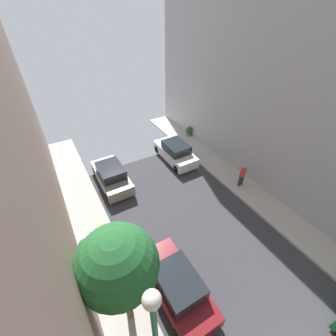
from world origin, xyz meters
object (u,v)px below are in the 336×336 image
at_px(parked_car_right_2, 175,152).
at_px(parked_car_left_4, 111,176).
at_px(potted_plant_3, 86,247).
at_px(parked_car_left_3, 177,286).
at_px(potted_plant_4, 189,131).
at_px(pedestrian, 242,174).
at_px(street_tree_2, 118,265).
at_px(lamp_post, 155,329).

bearing_deg(parked_car_right_2, parked_car_left_4, -176.69).
bearing_deg(potted_plant_3, parked_car_left_3, -53.14).
bearing_deg(potted_plant_4, pedestrian, -96.44).
relative_size(parked_car_right_2, potted_plant_3, 4.23).
height_order(parked_car_left_3, potted_plant_4, parked_car_left_3).
bearing_deg(potted_plant_4, street_tree_2, -133.34).
height_order(parked_car_right_2, potted_plant_4, parked_car_right_2).
xyz_separation_m(parked_car_right_2, lamp_post, (-7.30, -10.73, 3.12)).
distance_m(parked_car_left_4, parked_car_right_2, 5.41).
relative_size(street_tree_2, potted_plant_3, 5.20).
height_order(pedestrian, street_tree_2, street_tree_2).
distance_m(potted_plant_4, lamp_post, 17.11).
bearing_deg(parked_car_right_2, parked_car_left_3, -121.18).
xyz_separation_m(pedestrian, potted_plant_4, (0.86, 7.58, -0.46)).
bearing_deg(pedestrian, potted_plant_4, 83.56).
distance_m(parked_car_left_3, street_tree_2, 3.89).
bearing_deg(street_tree_2, parked_car_left_3, -5.92).
relative_size(potted_plant_4, lamp_post, 0.15).
relative_size(parked_car_left_4, potted_plant_4, 4.89).
distance_m(street_tree_2, lamp_post, 2.05).
bearing_deg(potted_plant_3, pedestrian, -0.34).
bearing_deg(parked_car_left_4, parked_car_left_3, -90.00).
relative_size(parked_car_left_3, lamp_post, 0.75).
xyz_separation_m(parked_car_left_3, pedestrian, (7.59, 3.86, 0.35)).
distance_m(pedestrian, lamp_post, 11.39).
distance_m(parked_car_left_3, parked_car_right_2, 10.43).
distance_m(parked_car_right_2, lamp_post, 13.35).
xyz_separation_m(parked_car_right_2, pedestrian, (2.19, -5.07, 0.35)).
height_order(pedestrian, potted_plant_3, pedestrian).
distance_m(parked_car_left_4, potted_plant_4, 8.91).
distance_m(parked_car_right_2, pedestrian, 5.53).
bearing_deg(lamp_post, potted_plant_3, 100.27).
bearing_deg(pedestrian, street_tree_2, -159.51).
bearing_deg(parked_car_left_3, lamp_post, -136.38).
bearing_deg(pedestrian, potted_plant_3, 179.66).
bearing_deg(lamp_post, street_tree_2, 96.63).
height_order(pedestrian, lamp_post, lamp_post).
bearing_deg(potted_plant_4, parked_car_left_4, -161.51).
bearing_deg(potted_plant_3, potted_plant_4, 33.43).
bearing_deg(potted_plant_4, parked_car_left_3, -126.45).
xyz_separation_m(parked_car_right_2, potted_plant_3, (-8.34, -5.00, -0.03)).
height_order(parked_car_right_2, pedestrian, pedestrian).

